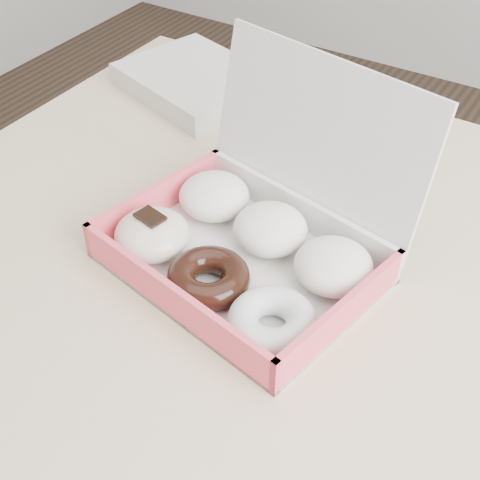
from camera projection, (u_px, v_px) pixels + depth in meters
The scene contains 3 objects.
table at pixel (361, 326), 0.81m from camera, with size 1.20×0.80×0.75m.
donut_box at pixel (249, 239), 0.76m from camera, with size 0.34×0.31×0.21m.
newspapers at pixel (196, 81), 1.08m from camera, with size 0.23×0.18×0.04m, color white.
Camera 1 is at (0.16, -0.54, 1.28)m, focal length 50.00 mm.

